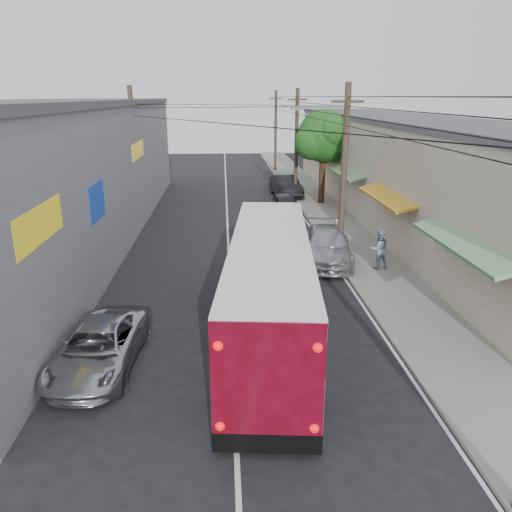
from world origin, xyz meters
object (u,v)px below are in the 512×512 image
(parked_car_far, at_px, (286,186))
(pedestrian_near, at_px, (337,234))
(jeepney, at_px, (98,348))
(parked_suv, at_px, (327,246))
(parked_car_mid, at_px, (286,205))
(pedestrian_far, at_px, (379,249))
(coach_bus, at_px, (270,288))

(parked_car_far, height_order, pedestrian_near, pedestrian_near)
(jeepney, xyz_separation_m, parked_car_far, (8.40, 25.15, 0.18))
(pedestrian_near, bearing_deg, parked_suv, 51.10)
(parked_car_mid, xyz_separation_m, pedestrian_near, (1.60, -7.81, 0.17))
(pedestrian_far, bearing_deg, parked_suv, -45.14)
(jeepney, relative_size, parked_suv, 0.86)
(parked_suv, height_order, pedestrian_far, pedestrian_far)
(parked_suv, distance_m, parked_car_mid, 9.47)
(jeepney, xyz_separation_m, parked_car_mid, (7.60, 18.61, 0.07))
(coach_bus, relative_size, jeepney, 2.52)
(coach_bus, height_order, jeepney, coach_bus)
(jeepney, height_order, pedestrian_near, pedestrian_near)
(parked_car_mid, distance_m, parked_car_far, 6.59)
(coach_bus, distance_m, parked_car_mid, 17.22)
(parked_car_mid, xyz_separation_m, parked_car_far, (0.80, 6.54, 0.10))
(jeepney, relative_size, parked_car_far, 0.93)
(parked_suv, bearing_deg, parked_car_far, 97.77)
(coach_bus, height_order, parked_car_mid, coach_bus)
(coach_bus, relative_size, parked_car_far, 2.34)
(pedestrian_far, bearing_deg, parked_car_far, -92.52)
(parked_car_mid, relative_size, pedestrian_near, 2.74)
(coach_bus, height_order, parked_suv, coach_bus)
(jeepney, distance_m, parked_suv, 12.44)
(parked_suv, bearing_deg, coach_bus, -106.40)
(parked_car_mid, bearing_deg, coach_bus, -103.55)
(parked_suv, bearing_deg, jeepney, -124.71)
(parked_car_mid, height_order, pedestrian_near, pedestrian_near)
(coach_bus, height_order, pedestrian_far, coach_bus)
(jeepney, xyz_separation_m, parked_suv, (8.40, 9.17, 0.13))
(parked_car_mid, distance_m, pedestrian_far, 11.25)
(pedestrian_near, bearing_deg, parked_car_far, -99.47)
(jeepney, xyz_separation_m, pedestrian_far, (10.40, 7.72, 0.37))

